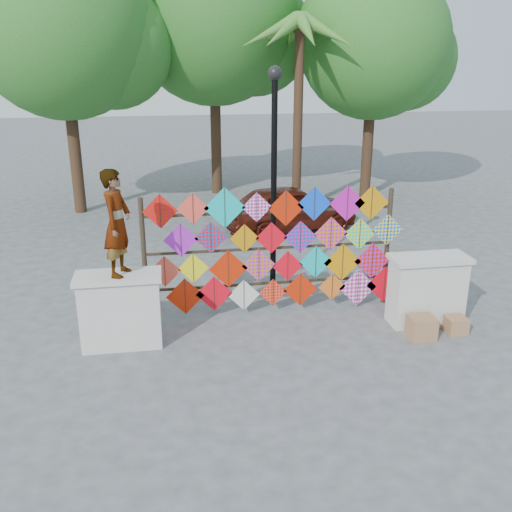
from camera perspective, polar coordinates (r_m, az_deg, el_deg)
name	(u,v)px	position (r m, az deg, el deg)	size (l,w,h in m)	color
ground	(277,328)	(10.34, 2.15, -7.20)	(80.00, 80.00, 0.00)	gray
parapet_left	(121,310)	(9.74, -13.39, -5.25)	(1.40, 0.65, 1.28)	silver
parapet_right	(427,289)	(10.73, 16.71, -3.22)	(1.40, 0.65, 1.28)	silver
kite_rack	(278,251)	(10.56, 2.20, 0.51)	(4.95, 0.24, 2.45)	#2F261A
tree_west	(66,28)	(18.28, -18.49, 20.80)	(5.85, 5.20, 8.01)	#472C1E
tree_mid	(216,19)	(20.22, -3.98, 22.56)	(6.30, 5.60, 8.61)	#472C1E
tree_east	(376,44)	(19.86, 11.95, 20.00)	(5.40, 4.80, 7.42)	#472C1E
palm_tree	(300,44)	(17.55, 4.39, 20.36)	(3.62, 3.62, 5.83)	#472C1E
vendor_woman	(117,223)	(9.23, -13.74, 3.22)	(0.63, 0.41, 1.72)	#99999E
sedan	(290,208)	(15.94, 3.39, 4.84)	(1.51, 3.75, 1.28)	#4E170D
lamppost	(274,159)	(11.44, 1.81, 9.63)	(0.28, 0.28, 4.46)	black
cardboard_box_near	(421,327)	(10.32, 16.21, -6.86)	(0.44, 0.39, 0.39)	#9E6D4C
cardboard_box_far	(456,325)	(10.70, 19.36, -6.53)	(0.35, 0.32, 0.30)	#9E6D4C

